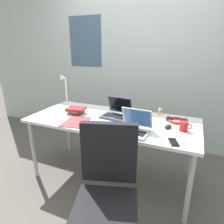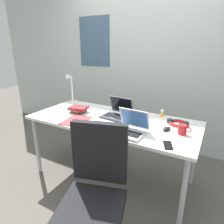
# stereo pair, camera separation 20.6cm
# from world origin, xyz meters

# --- Properties ---
(ground_plane) EXTENTS (12.00, 12.00, 0.00)m
(ground_plane) POSITION_xyz_m (0.00, 0.00, 0.00)
(ground_plane) COLOR #56514C
(wall_back) EXTENTS (6.00, 0.13, 2.60)m
(wall_back) POSITION_xyz_m (-0.00, 1.10, 1.30)
(wall_back) COLOR #B2BCB7
(wall_back) RESTS_ON ground_plane
(desk) EXTENTS (1.80, 0.80, 0.74)m
(desk) POSITION_xyz_m (0.00, 0.00, 0.68)
(desk) COLOR white
(desk) RESTS_ON ground_plane
(desk_lamp) EXTENTS (0.12, 0.18, 0.40)m
(desk_lamp) POSITION_xyz_m (-0.80, 0.28, 0.94)
(desk_lamp) COLOR white
(desk_lamp) RESTS_ON desk
(laptop_near_mouse) EXTENTS (0.32, 0.29, 0.21)m
(laptop_near_mouse) POSITION_xyz_m (0.02, 0.09, 0.78)
(laptop_near_mouse) COLOR #33384C
(laptop_near_mouse) RESTS_ON desk
(laptop_by_keyboard) EXTENTS (0.31, 0.29, 0.21)m
(laptop_by_keyboard) POSITION_xyz_m (0.31, -0.24, 0.78)
(laptop_by_keyboard) COLOR #B7BABC
(laptop_by_keyboard) RESTS_ON desk
(computer_mouse) EXTENTS (0.09, 0.11, 0.03)m
(computer_mouse) POSITION_xyz_m (0.59, -0.02, 0.76)
(computer_mouse) COLOR black
(computer_mouse) RESTS_ON desk
(cell_phone) EXTENTS (0.11, 0.15, 0.01)m
(cell_phone) POSITION_xyz_m (0.67, -0.30, 0.74)
(cell_phone) COLOR black
(cell_phone) RESTS_ON desk
(headphones) EXTENTS (0.21, 0.18, 0.04)m
(headphones) POSITION_xyz_m (0.65, 0.19, 0.76)
(headphones) COLOR red
(headphones) RESTS_ON desk
(pill_bottle) EXTENTS (0.04, 0.04, 0.08)m
(pill_bottle) POSITION_xyz_m (0.45, 0.34, 0.78)
(pill_bottle) COLOR gold
(pill_bottle) RESTS_ON desk
(book_stack) EXTENTS (0.24, 0.19, 0.07)m
(book_stack) POSITION_xyz_m (-0.46, 0.00, 0.78)
(book_stack) COLOR #4C4C51
(book_stack) RESTS_ON desk
(paper_folder_near_lamp) EXTENTS (0.27, 0.34, 0.01)m
(paper_folder_near_lamp) POSITION_xyz_m (-0.31, -0.23, 0.74)
(paper_folder_near_lamp) COLOR red
(paper_folder_near_lamp) RESTS_ON desk
(coffee_mug) EXTENTS (0.11, 0.08, 0.09)m
(coffee_mug) POSITION_xyz_m (0.73, -0.02, 0.78)
(coffee_mug) COLOR #B21E23
(coffee_mug) RESTS_ON desk
(office_chair) EXTENTS (0.56, 0.60, 0.97)m
(office_chair) POSITION_xyz_m (0.29, -0.80, 0.40)
(office_chair) COLOR black
(office_chair) RESTS_ON ground_plane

